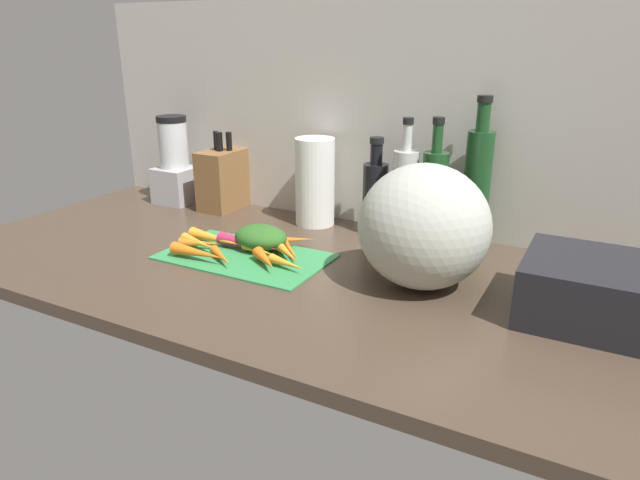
# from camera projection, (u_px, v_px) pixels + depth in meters

# --- Properties ---
(ground_plane) EXTENTS (1.70, 0.80, 0.03)m
(ground_plane) POSITION_uv_depth(u_px,v_px,m) (284.00, 269.00, 1.32)
(ground_plane) COLOR #47382B
(wall_back) EXTENTS (1.70, 0.03, 0.60)m
(wall_back) POSITION_uv_depth(u_px,v_px,m) (355.00, 114.00, 1.53)
(wall_back) COLOR #BCB7AD
(wall_back) RESTS_ON ground_plane
(cutting_board) EXTENTS (0.40, 0.23, 0.01)m
(cutting_board) POSITION_uv_depth(u_px,v_px,m) (245.00, 256.00, 1.35)
(cutting_board) COLOR #338C4C
(cutting_board) RESTS_ON ground_plane
(carrot_0) EXTENTS (0.10, 0.04, 0.02)m
(carrot_0) POSITION_uv_depth(u_px,v_px,m) (287.00, 263.00, 1.26)
(carrot_0) COLOR orange
(carrot_0) RESTS_ON cutting_board
(carrot_1) EXTENTS (0.10, 0.09, 0.03)m
(carrot_1) POSITION_uv_depth(u_px,v_px,m) (265.00, 260.00, 1.27)
(carrot_1) COLOR orange
(carrot_1) RESTS_ON cutting_board
(carrot_2) EXTENTS (0.11, 0.06, 0.02)m
(carrot_2) POSITION_uv_depth(u_px,v_px,m) (200.00, 243.00, 1.38)
(carrot_2) COLOR orange
(carrot_2) RESTS_ON cutting_board
(carrot_3) EXTENTS (0.17, 0.05, 0.03)m
(carrot_3) POSITION_uv_depth(u_px,v_px,m) (216.00, 239.00, 1.40)
(carrot_3) COLOR orange
(carrot_3) RESTS_ON cutting_board
(carrot_4) EXTENTS (0.15, 0.03, 0.03)m
(carrot_4) POSITION_uv_depth(u_px,v_px,m) (198.00, 253.00, 1.31)
(carrot_4) COLOR orange
(carrot_4) RESTS_ON cutting_board
(carrot_5) EXTENTS (0.15, 0.11, 0.03)m
(carrot_5) POSITION_uv_depth(u_px,v_px,m) (283.00, 240.00, 1.40)
(carrot_5) COLOR orange
(carrot_5) RESTS_ON cutting_board
(carrot_6) EXTENTS (0.11, 0.04, 0.02)m
(carrot_6) POSITION_uv_depth(u_px,v_px,m) (259.00, 251.00, 1.33)
(carrot_6) COLOR orange
(carrot_6) RESTS_ON cutting_board
(carrot_7) EXTENTS (0.12, 0.05, 0.02)m
(carrot_7) POSITION_uv_depth(u_px,v_px,m) (199.00, 243.00, 1.38)
(carrot_7) COLOR orange
(carrot_7) RESTS_ON cutting_board
(carrot_8) EXTENTS (0.13, 0.11, 0.03)m
(carrot_8) POSITION_uv_depth(u_px,v_px,m) (285.00, 251.00, 1.32)
(carrot_8) COLOR orange
(carrot_8) RESTS_ON cutting_board
(carrot_9) EXTENTS (0.10, 0.08, 0.02)m
(carrot_9) POSITION_uv_depth(u_px,v_px,m) (221.00, 257.00, 1.30)
(carrot_9) COLOR orange
(carrot_9) RESTS_ON cutting_board
(carrot_10) EXTENTS (0.14, 0.14, 0.02)m
(carrot_10) POSITION_uv_depth(u_px,v_px,m) (289.00, 248.00, 1.35)
(carrot_10) COLOR orange
(carrot_10) RESTS_ON cutting_board
(carrot_11) EXTENTS (0.17, 0.04, 0.03)m
(carrot_11) POSITION_uv_depth(u_px,v_px,m) (248.00, 244.00, 1.37)
(carrot_11) COLOR #B2264C
(carrot_11) RESTS_ON cutting_board
(carrot_greens_pile) EXTENTS (0.14, 0.10, 0.06)m
(carrot_greens_pile) POSITION_uv_depth(u_px,v_px,m) (261.00, 237.00, 1.37)
(carrot_greens_pile) COLOR #2D6023
(carrot_greens_pile) RESTS_ON cutting_board
(winter_squash) EXTENTS (0.27, 0.26, 0.26)m
(winter_squash) POSITION_uv_depth(u_px,v_px,m) (424.00, 227.00, 1.15)
(winter_squash) COLOR #B2B7A8
(winter_squash) RESTS_ON ground_plane
(knife_block) EXTENTS (0.10, 0.15, 0.23)m
(knife_block) POSITION_uv_depth(u_px,v_px,m) (223.00, 179.00, 1.71)
(knife_block) COLOR brown
(knife_block) RESTS_ON ground_plane
(blender_appliance) EXTENTS (0.12, 0.12, 0.27)m
(blender_appliance) POSITION_uv_depth(u_px,v_px,m) (175.00, 166.00, 1.76)
(blender_appliance) COLOR #B2B2B7
(blender_appliance) RESTS_ON ground_plane
(paper_towel_roll) EXTENTS (0.11, 0.11, 0.24)m
(paper_towel_roll) POSITION_uv_depth(u_px,v_px,m) (315.00, 182.00, 1.55)
(paper_towel_roll) COLOR white
(paper_towel_roll) RESTS_ON ground_plane
(bottle_0) EXTENTS (0.07, 0.07, 0.26)m
(bottle_0) POSITION_uv_depth(u_px,v_px,m) (375.00, 195.00, 1.48)
(bottle_0) COLOR black
(bottle_0) RESTS_ON ground_plane
(bottle_1) EXTENTS (0.06, 0.06, 0.32)m
(bottle_1) POSITION_uv_depth(u_px,v_px,m) (404.00, 195.00, 1.41)
(bottle_1) COLOR silver
(bottle_1) RESTS_ON ground_plane
(bottle_2) EXTENTS (0.06, 0.06, 0.32)m
(bottle_2) POSITION_uv_depth(u_px,v_px,m) (433.00, 197.00, 1.37)
(bottle_2) COLOR #19421E
(bottle_2) RESTS_ON ground_plane
(bottle_3) EXTENTS (0.07, 0.07, 0.37)m
(bottle_3) POSITION_uv_depth(u_px,v_px,m) (477.00, 186.00, 1.37)
(bottle_3) COLOR #19421E
(bottle_3) RESTS_ON ground_plane
(dish_rack) EXTENTS (0.27, 0.23, 0.11)m
(dish_rack) POSITION_uv_depth(u_px,v_px,m) (601.00, 292.00, 1.03)
(dish_rack) COLOR black
(dish_rack) RESTS_ON ground_plane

